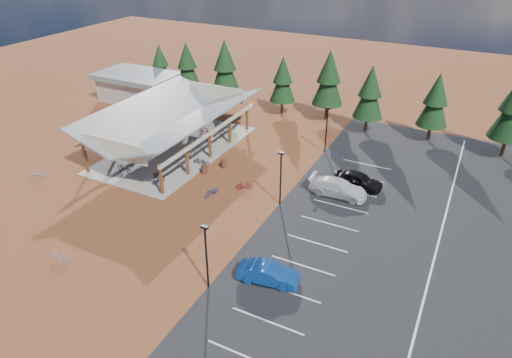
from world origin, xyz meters
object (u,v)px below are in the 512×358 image
bike_7 (205,131)px  bike_14 (211,192)px  car_3 (338,188)px  lamp_post_1 (281,175)px  bike_9 (38,174)px  bike_16 (201,161)px  bike_3 (181,122)px  bike_0 (124,168)px  bike_5 (189,153)px  bike_15 (244,185)px  bike_4 (159,175)px  trash_bin_0 (204,169)px  lamp_post_2 (327,127)px  bike_pavilion (172,117)px  car_1 (268,274)px  bike_13 (61,257)px  trash_bin_1 (224,164)px  outbuilding (138,86)px  bike_1 (147,152)px  bike_6 (205,138)px  lamp_post_0 (206,253)px  car_4 (358,180)px  bike_2 (176,131)px

bike_7 → bike_14: 13.80m
bike_7 → car_3: size_ratio=0.35×
lamp_post_1 → bike_9: (-23.26, -6.40, -2.51)m
bike_16 → bike_7: bearing=-154.6°
bike_7 → bike_14: bearing=-136.6°
bike_3 → bike_16: size_ratio=1.02×
bike_0 → bike_9: 8.32m
bike_5 → bike_15: (8.46, -3.34, -0.06)m
lamp_post_1 → bike_9: bearing=-164.6°
bike_4 → bike_7: (-1.78, 11.06, 0.13)m
bike_16 → trash_bin_0: bearing=37.9°
bike_16 → car_3: car_3 is taller
bike_15 → lamp_post_2: bearing=-52.9°
bike_pavilion → car_1: size_ratio=4.49×
bike_14 → car_1: (9.62, -8.06, 0.28)m
bike_13 → trash_bin_1: bearing=158.9°
outbuilding → bike_7: bearing=-23.0°
bike_1 → car_3: (20.62, 1.68, 0.20)m
bike_6 → bike_15: bearing=-112.6°
bike_6 → bike_0: bearing=177.5°
bike_4 → bike_16: bearing=-16.3°
lamp_post_2 → bike_1: lamp_post_2 is taller
lamp_post_0 → trash_bin_0: 16.75m
car_1 → bike_1: bearing=49.7°
bike_pavilion → car_4: 20.66m
bike_14 → car_3: car_3 is taller
outbuilding → bike_14: (22.84, -17.62, -1.55)m
bike_6 → lamp_post_1: bearing=-105.3°
trash_bin_0 → bike_5: bearing=145.6°
outbuilding → bike_7: size_ratio=5.93×
bike_14 → bike_13: bearing=-99.5°
bike_pavilion → bike_15: bearing=-21.1°
bike_3 → bike_15: size_ratio=1.13×
bike_14 → bike_9: bearing=-153.0°
bike_6 → bike_13: bearing=-158.9°
bike_1 → bike_14: bearing=-102.3°
bike_5 → bike_13: size_ratio=0.98×
bike_13 → bike_5: bearing=172.7°
trash_bin_0 → bike_13: (-2.00, -16.48, 0.01)m
bike_13 → bike_3: bearing=-176.0°
lamp_post_2 → trash_bin_0: 13.92m
lamp_post_0 → car_4: 18.90m
bike_2 → car_3: size_ratio=0.36×
bike_4 → car_4: bearing=-59.9°
bike_2 → bike_13: (6.07, -22.94, -0.15)m
car_1 → car_3: bearing=-12.8°
bike_pavilion → lamp_post_2: 16.57m
bike_0 → bike_9: (-6.89, -4.65, -0.11)m
bike_pavilion → bike_16: (4.68, -1.89, -3.35)m
lamp_post_0 → trash_bin_1: (-8.00, 15.75, -2.53)m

